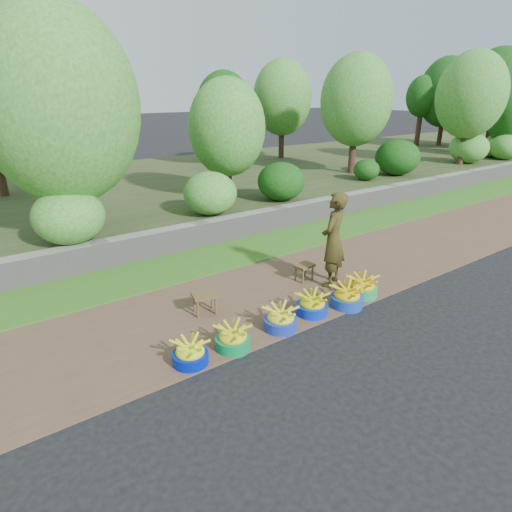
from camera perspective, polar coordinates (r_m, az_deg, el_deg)
ground_plane at (r=6.72m, az=9.93°, el=-8.40°), size 120.00×120.00×0.00m
dirt_shoulder at (r=7.53m, az=3.20°, el=-4.59°), size 80.00×2.50×0.02m
grass_verge at (r=9.03m, az=-4.73°, el=-0.01°), size 80.00×1.50×0.04m
retaining_wall at (r=9.65m, az=-7.40°, el=2.89°), size 80.00×0.35×0.55m
earth_bank at (r=14.02m, az=-17.14°, el=7.84°), size 80.00×10.00×0.50m
vegetation at (r=14.11m, az=-0.00°, el=19.33°), size 38.87×8.54×4.71m
basin_a at (r=5.65m, az=-8.75°, el=-12.74°), size 0.47×0.47×0.35m
basin_b at (r=5.88m, az=-3.11°, el=-10.91°), size 0.48×0.48×0.36m
basin_c at (r=6.32m, az=3.30°, el=-8.43°), size 0.50×0.50×0.37m
basin_d at (r=6.75m, az=7.51°, el=-6.49°), size 0.50×0.50×0.37m
basin_e at (r=7.08m, az=12.03°, el=-5.36°), size 0.52×0.52×0.39m
basin_f at (r=7.48m, az=13.99°, el=-4.03°), size 0.51×0.51×0.38m
stool_left at (r=6.70m, az=-6.85°, el=-5.55°), size 0.43×0.37×0.33m
stool_right at (r=7.85m, az=6.45°, el=-1.56°), size 0.37×0.30×0.30m
vendor_woman at (r=7.54m, az=10.27°, el=2.14°), size 0.73×0.63×1.68m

